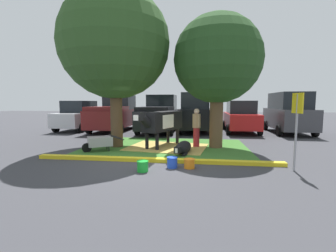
% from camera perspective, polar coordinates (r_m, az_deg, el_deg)
% --- Properties ---
extents(ground_plane, '(80.00, 80.00, 0.00)m').
position_cam_1_polar(ground_plane, '(7.84, -6.05, -8.46)').
color(ground_plane, '#38383D').
extents(grass_island, '(6.85, 4.71, 0.02)m').
position_cam_1_polar(grass_island, '(10.10, -0.49, -5.13)').
color(grass_island, '#386B28').
rests_on(grass_island, ground).
extents(curb_yellow, '(8.05, 0.24, 0.12)m').
position_cam_1_polar(curb_yellow, '(7.67, -3.12, -8.29)').
color(curb_yellow, yellow).
rests_on(curb_yellow, ground).
extents(hay_bedding, '(3.55, 2.89, 0.04)m').
position_cam_1_polar(hay_bedding, '(9.97, -0.23, -5.18)').
color(hay_bedding, tan).
rests_on(hay_bedding, ground).
extents(shade_tree_left, '(4.58, 4.58, 6.65)m').
position_cam_1_polar(shade_tree_left, '(10.52, -12.83, 18.92)').
color(shade_tree_left, '#4C3823').
rests_on(shade_tree_left, ground).
extents(shade_tree_right, '(3.63, 3.63, 5.52)m').
position_cam_1_polar(shade_tree_right, '(10.18, 11.98, 15.51)').
color(shade_tree_right, brown).
rests_on(shade_tree_right, ground).
extents(cow_holstein, '(1.60, 3.00, 1.57)m').
position_cam_1_polar(cow_holstein, '(9.95, -1.55, 1.14)').
color(cow_holstein, black).
rests_on(cow_holstein, ground).
extents(calf_lying, '(0.76, 1.33, 0.48)m').
position_cam_1_polar(calf_lying, '(8.78, 3.74, -5.29)').
color(calf_lying, black).
rests_on(calf_lying, ground).
extents(person_handler, '(0.34, 0.49, 1.66)m').
position_cam_1_polar(person_handler, '(10.00, 6.95, -0.15)').
color(person_handler, maroon).
rests_on(person_handler, ground).
extents(wheelbarrow, '(1.51, 1.18, 0.63)m').
position_cam_1_polar(wheelbarrow, '(9.57, -16.41, -3.70)').
color(wheelbarrow, gray).
rests_on(wheelbarrow, ground).
extents(parking_sign, '(0.14, 0.44, 2.19)m').
position_cam_1_polar(parking_sign, '(7.35, 28.94, 2.06)').
color(parking_sign, '#99999E').
rests_on(parking_sign, ground).
extents(bucket_green, '(0.33, 0.33, 0.31)m').
position_cam_1_polar(bucket_green, '(6.65, -6.21, -9.65)').
color(bucket_green, green).
rests_on(bucket_green, ground).
extents(bucket_blue, '(0.33, 0.33, 0.32)m').
position_cam_1_polar(bucket_blue, '(6.98, 1.03, -8.80)').
color(bucket_blue, blue).
rests_on(bucket_blue, ground).
extents(bucket_orange, '(0.34, 0.34, 0.28)m').
position_cam_1_polar(bucket_orange, '(6.97, 5.22, -9.03)').
color(bucket_orange, orange).
rests_on(bucket_orange, ground).
extents(sedan_silver, '(2.09, 4.43, 2.02)m').
position_cam_1_polar(sedan_silver, '(17.42, -20.71, 2.35)').
color(sedan_silver, silver).
rests_on(sedan_silver, ground).
extents(pickup_truck_maroon, '(2.30, 5.44, 2.42)m').
position_cam_1_polar(pickup_truck_maroon, '(16.29, -12.69, 2.83)').
color(pickup_truck_maroon, maroon).
rests_on(pickup_truck_maroon, ground).
extents(pickup_truck_black, '(2.30, 5.44, 2.42)m').
position_cam_1_polar(pickup_truck_black, '(15.34, -2.00, 2.79)').
color(pickup_truck_black, black).
rests_on(pickup_truck_black, ground).
extents(suv_black, '(2.19, 4.64, 2.52)m').
position_cam_1_polar(suv_black, '(15.48, 6.78, 3.35)').
color(suv_black, black).
rests_on(suv_black, ground).
extents(sedan_red, '(2.09, 4.43, 2.02)m').
position_cam_1_polar(sedan_red, '(15.72, 17.30, 2.13)').
color(sedan_red, red).
rests_on(sedan_red, ground).
extents(suv_dark_grey, '(2.19, 4.64, 2.52)m').
position_cam_1_polar(suv_dark_grey, '(16.36, 27.30, 2.88)').
color(suv_dark_grey, '#3D3D42').
rests_on(suv_dark_grey, ground).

